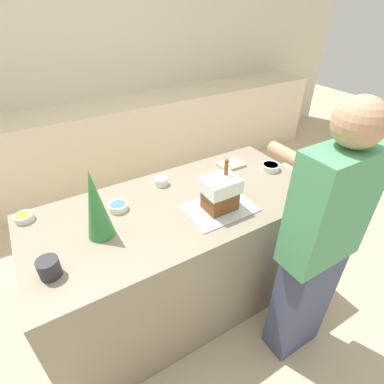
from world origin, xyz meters
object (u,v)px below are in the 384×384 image
decorative_tree (96,205)px  candy_bowl_near_tray_right (161,181)px  candy_bowl_far_right (24,217)px  mug (49,268)px  cookbook (231,165)px  person (318,247)px  baking_tray (219,208)px  candy_bowl_far_left (271,167)px  gingerbread_house (220,193)px  candy_bowl_near_tray_left (118,207)px

decorative_tree → candy_bowl_near_tray_right: 0.59m
candy_bowl_near_tray_right → candy_bowl_far_right: bearing=175.8°
candy_bowl_near_tray_right → mug: size_ratio=0.93×
cookbook → person: size_ratio=0.11×
candy_bowl_far_right → baking_tray: bearing=-25.4°
candy_bowl_far_left → gingerbread_house: bearing=-161.6°
candy_bowl_far_left → person: bearing=-114.1°
candy_bowl_far_right → cookbook: size_ratio=0.57×
gingerbread_house → cookbook: bearing=45.5°
candy_bowl_far_left → candy_bowl_near_tray_right: (-0.78, 0.22, 0.01)m
baking_tray → candy_bowl_near_tray_right: (-0.18, 0.42, 0.02)m
baking_tray → mug: bearing=-179.1°
candy_bowl_near_tray_right → cookbook: candy_bowl_near_tray_right is taller
mug → candy_bowl_near_tray_right: bearing=29.4°
candy_bowl_near_tray_left → mug: mug is taller
decorative_tree → person: 1.17m
gingerbread_house → candy_bowl_near_tray_left: size_ratio=2.71×
candy_bowl_near_tray_left → person: size_ratio=0.07×
candy_bowl_far_right → candy_bowl_near_tray_left: bearing=-20.0°
candy_bowl_near_tray_left → person: 1.14m
person → mug: bearing=158.4°
gingerbread_house → candy_bowl_near_tray_right: 0.47m
candy_bowl_far_right → person: person is taller
gingerbread_house → person: person is taller
decorative_tree → cookbook: size_ratio=2.15×
baking_tray → candy_bowl_far_left: 0.63m
cookbook → mug: (-1.34, -0.40, 0.04)m
baking_tray → candy_bowl_far_left: bearing=18.4°
candy_bowl_near_tray_left → mug: (-0.43, -0.32, 0.02)m
gingerbread_house → candy_bowl_far_right: 1.13m
candy_bowl_near_tray_right → cookbook: (0.56, -0.03, -0.02)m
baking_tray → mug: (-0.96, -0.01, 0.04)m
candy_bowl_near_tray_left → candy_bowl_far_left: 1.12m
cookbook → mug: bearing=-163.2°
candy_bowl_far_right → mug: size_ratio=1.05×
gingerbread_house → candy_bowl_near_tray_left: (-0.52, 0.30, -0.09)m
decorative_tree → candy_bowl_near_tray_left: bearing=47.8°
decorative_tree → mug: bearing=-151.6°
candy_bowl_far_left → cookbook: (-0.21, 0.19, -0.01)m
baking_tray → candy_bowl_far_right: bearing=154.6°
baking_tray → candy_bowl_far_right: size_ratio=3.94×
candy_bowl_far_left → mug: (-1.55, -0.21, 0.02)m
gingerbread_house → person: size_ratio=0.18×
candy_bowl_far_right → mug: (0.06, -0.50, 0.03)m
candy_bowl_far_left → person: size_ratio=0.08×
candy_bowl_near_tray_left → candy_bowl_near_tray_right: size_ratio=1.21×
candy_bowl_near_tray_left → person: person is taller
decorative_tree → candy_bowl_near_tray_left: size_ratio=3.57×
candy_bowl_near_tray_left → gingerbread_house: bearing=-30.1°
baking_tray → candy_bowl_near_tray_right: bearing=113.3°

